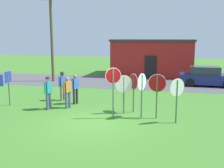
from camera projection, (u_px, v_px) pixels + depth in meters
ground_plane at (93, 123)px, 11.79m from camera, size 80.00×80.00×0.00m
street_asphalt at (132, 83)px, 22.38m from camera, size 60.00×6.40×0.01m
building_background at (153, 57)px, 26.79m from camera, size 7.85×5.41×3.56m
utility_pole at (52, 35)px, 22.50m from camera, size 1.80×0.24×7.48m
parked_car_on_street at (207, 77)px, 20.90m from camera, size 4.35×2.11×1.51m
stop_sign_far_back at (157, 88)px, 12.22m from camera, size 0.85×0.07×2.10m
stop_sign_low_front at (113, 84)px, 12.20m from camera, size 0.68×0.32×2.39m
stop_sign_nearest at (134, 86)px, 13.30m from camera, size 0.52×0.64×1.98m
stop_sign_center_cluster at (177, 93)px, 11.57m from camera, size 0.60×0.54×2.00m
stop_sign_tallest at (124, 88)px, 13.07m from camera, size 0.80×0.43×1.93m
stop_sign_leaning_left at (142, 87)px, 12.37m from camera, size 0.30×0.78×2.11m
person_holding_notes at (75, 87)px, 15.06m from camera, size 0.36×0.52×1.69m
person_on_left at (68, 91)px, 14.15m from camera, size 0.36×0.51×1.69m
person_with_sunhat at (48, 91)px, 13.86m from camera, size 0.32×0.56×1.74m
person_in_teal at (62, 84)px, 15.87m from camera, size 0.35×0.53×1.74m
info_panel_leftmost at (8, 82)px, 14.67m from camera, size 0.06×0.60×1.90m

